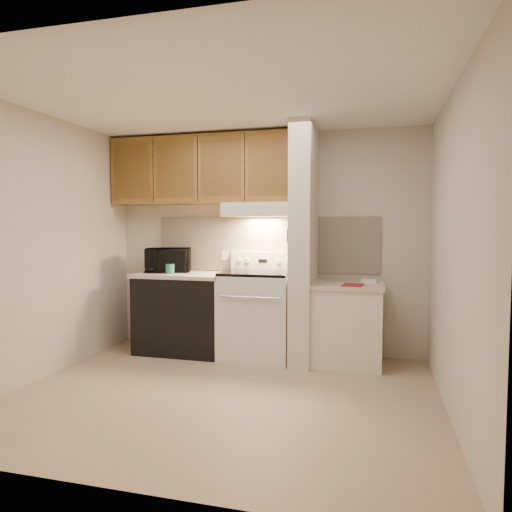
% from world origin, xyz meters
% --- Properties ---
extents(floor, '(3.60, 3.60, 0.00)m').
position_xyz_m(floor, '(0.00, 0.00, 0.00)').
color(floor, tan).
rests_on(floor, ground).
extents(ceiling, '(3.60, 3.60, 0.00)m').
position_xyz_m(ceiling, '(0.00, 0.00, 2.50)').
color(ceiling, white).
rests_on(ceiling, wall_back).
extents(wall_back, '(3.60, 2.50, 0.02)m').
position_xyz_m(wall_back, '(0.00, 1.50, 1.25)').
color(wall_back, beige).
rests_on(wall_back, floor).
extents(wall_left, '(0.02, 3.00, 2.50)m').
position_xyz_m(wall_left, '(-1.80, 0.00, 1.25)').
color(wall_left, beige).
rests_on(wall_left, floor).
extents(wall_right, '(0.02, 3.00, 2.50)m').
position_xyz_m(wall_right, '(1.80, 0.00, 1.25)').
color(wall_right, beige).
rests_on(wall_right, floor).
extents(backsplash, '(2.60, 0.02, 0.63)m').
position_xyz_m(backsplash, '(0.00, 1.49, 1.24)').
color(backsplash, white).
rests_on(backsplash, wall_back).
extents(range_body, '(0.76, 0.65, 0.92)m').
position_xyz_m(range_body, '(0.00, 1.16, 0.46)').
color(range_body, silver).
rests_on(range_body, floor).
extents(oven_window, '(0.50, 0.01, 0.30)m').
position_xyz_m(oven_window, '(0.00, 0.84, 0.50)').
color(oven_window, black).
rests_on(oven_window, range_body).
extents(oven_handle, '(0.65, 0.02, 0.02)m').
position_xyz_m(oven_handle, '(0.00, 0.80, 0.72)').
color(oven_handle, silver).
rests_on(oven_handle, range_body).
extents(cooktop, '(0.74, 0.64, 0.03)m').
position_xyz_m(cooktop, '(0.00, 1.16, 0.94)').
color(cooktop, black).
rests_on(cooktop, range_body).
extents(range_backguard, '(0.76, 0.08, 0.20)m').
position_xyz_m(range_backguard, '(0.00, 1.44, 1.05)').
color(range_backguard, silver).
rests_on(range_backguard, range_body).
extents(range_display, '(0.10, 0.01, 0.04)m').
position_xyz_m(range_display, '(0.00, 1.40, 1.05)').
color(range_display, black).
rests_on(range_display, range_backguard).
extents(range_knob_left_outer, '(0.05, 0.02, 0.05)m').
position_xyz_m(range_knob_left_outer, '(-0.28, 1.40, 1.05)').
color(range_knob_left_outer, silver).
rests_on(range_knob_left_outer, range_backguard).
extents(range_knob_left_inner, '(0.05, 0.02, 0.05)m').
position_xyz_m(range_knob_left_inner, '(-0.18, 1.40, 1.05)').
color(range_knob_left_inner, silver).
rests_on(range_knob_left_inner, range_backguard).
extents(range_knob_right_inner, '(0.05, 0.02, 0.05)m').
position_xyz_m(range_knob_right_inner, '(0.18, 1.40, 1.05)').
color(range_knob_right_inner, silver).
rests_on(range_knob_right_inner, range_backguard).
extents(range_knob_right_outer, '(0.05, 0.02, 0.05)m').
position_xyz_m(range_knob_right_outer, '(0.28, 1.40, 1.05)').
color(range_knob_right_outer, silver).
rests_on(range_knob_right_outer, range_backguard).
extents(dishwasher_front, '(1.00, 0.63, 0.87)m').
position_xyz_m(dishwasher_front, '(-0.88, 1.17, 0.43)').
color(dishwasher_front, black).
rests_on(dishwasher_front, floor).
extents(left_countertop, '(1.04, 0.67, 0.04)m').
position_xyz_m(left_countertop, '(-0.88, 1.17, 0.89)').
color(left_countertop, beige).
rests_on(left_countertop, dishwasher_front).
extents(spoon_rest, '(0.24, 0.13, 0.02)m').
position_xyz_m(spoon_rest, '(-1.23, 1.13, 0.92)').
color(spoon_rest, black).
rests_on(spoon_rest, left_countertop).
extents(teal_jar, '(0.12, 0.12, 0.11)m').
position_xyz_m(teal_jar, '(-0.99, 1.06, 0.96)').
color(teal_jar, '#2C7270').
rests_on(teal_jar, left_countertop).
extents(outlet, '(0.08, 0.01, 0.12)m').
position_xyz_m(outlet, '(-0.48, 1.48, 1.10)').
color(outlet, beige).
rests_on(outlet, backsplash).
extents(microwave, '(0.59, 0.49, 0.28)m').
position_xyz_m(microwave, '(-1.10, 1.25, 1.05)').
color(microwave, black).
rests_on(microwave, left_countertop).
extents(partition_pillar, '(0.22, 0.70, 2.50)m').
position_xyz_m(partition_pillar, '(0.51, 1.15, 1.25)').
color(partition_pillar, beige).
rests_on(partition_pillar, floor).
extents(pillar_trim, '(0.01, 0.70, 0.04)m').
position_xyz_m(pillar_trim, '(0.39, 1.15, 1.30)').
color(pillar_trim, olive).
rests_on(pillar_trim, partition_pillar).
extents(knife_strip, '(0.02, 0.42, 0.04)m').
position_xyz_m(knife_strip, '(0.39, 1.10, 1.32)').
color(knife_strip, black).
rests_on(knife_strip, partition_pillar).
extents(knife_blade_a, '(0.01, 0.03, 0.16)m').
position_xyz_m(knife_blade_a, '(0.38, 0.95, 1.22)').
color(knife_blade_a, silver).
rests_on(knife_blade_a, knife_strip).
extents(knife_handle_a, '(0.02, 0.02, 0.10)m').
position_xyz_m(knife_handle_a, '(0.38, 0.94, 1.37)').
color(knife_handle_a, black).
rests_on(knife_handle_a, knife_strip).
extents(knife_blade_b, '(0.01, 0.04, 0.18)m').
position_xyz_m(knife_blade_b, '(0.38, 1.01, 1.21)').
color(knife_blade_b, silver).
rests_on(knife_blade_b, knife_strip).
extents(knife_handle_b, '(0.02, 0.02, 0.10)m').
position_xyz_m(knife_handle_b, '(0.38, 1.01, 1.37)').
color(knife_handle_b, black).
rests_on(knife_handle_b, knife_strip).
extents(knife_blade_c, '(0.01, 0.04, 0.20)m').
position_xyz_m(knife_blade_c, '(0.38, 1.09, 1.20)').
color(knife_blade_c, silver).
rests_on(knife_blade_c, knife_strip).
extents(knife_handle_c, '(0.02, 0.02, 0.10)m').
position_xyz_m(knife_handle_c, '(0.38, 1.10, 1.37)').
color(knife_handle_c, black).
rests_on(knife_handle_c, knife_strip).
extents(knife_blade_d, '(0.01, 0.04, 0.16)m').
position_xyz_m(knife_blade_d, '(0.38, 1.18, 1.22)').
color(knife_blade_d, silver).
rests_on(knife_blade_d, knife_strip).
extents(knife_handle_d, '(0.02, 0.02, 0.10)m').
position_xyz_m(knife_handle_d, '(0.38, 1.18, 1.37)').
color(knife_handle_d, black).
rests_on(knife_handle_d, knife_strip).
extents(knife_blade_e, '(0.01, 0.04, 0.18)m').
position_xyz_m(knife_blade_e, '(0.38, 1.26, 1.21)').
color(knife_blade_e, silver).
rests_on(knife_blade_e, knife_strip).
extents(knife_handle_e, '(0.02, 0.02, 0.10)m').
position_xyz_m(knife_handle_e, '(0.38, 1.25, 1.37)').
color(knife_handle_e, black).
rests_on(knife_handle_e, knife_strip).
extents(oven_mitt, '(0.03, 0.10, 0.24)m').
position_xyz_m(oven_mitt, '(0.38, 1.32, 1.20)').
color(oven_mitt, slate).
rests_on(oven_mitt, partition_pillar).
extents(right_cab_base, '(0.70, 0.60, 0.81)m').
position_xyz_m(right_cab_base, '(0.97, 1.15, 0.40)').
color(right_cab_base, beige).
rests_on(right_cab_base, floor).
extents(right_countertop, '(0.74, 0.64, 0.04)m').
position_xyz_m(right_countertop, '(0.97, 1.15, 0.83)').
color(right_countertop, beige).
rests_on(right_countertop, right_cab_base).
extents(red_folder, '(0.22, 0.28, 0.01)m').
position_xyz_m(red_folder, '(1.03, 1.00, 0.85)').
color(red_folder, maroon).
rests_on(red_folder, right_countertop).
extents(white_box, '(0.18, 0.14, 0.04)m').
position_xyz_m(white_box, '(1.19, 1.20, 0.87)').
color(white_box, white).
rests_on(white_box, right_countertop).
extents(range_hood, '(0.78, 0.44, 0.15)m').
position_xyz_m(range_hood, '(0.00, 1.28, 1.62)').
color(range_hood, beige).
rests_on(range_hood, upper_cabinets).
extents(hood_lip, '(0.78, 0.04, 0.06)m').
position_xyz_m(hood_lip, '(0.00, 1.07, 1.58)').
color(hood_lip, beige).
rests_on(hood_lip, range_hood).
extents(upper_cabinets, '(2.18, 0.33, 0.77)m').
position_xyz_m(upper_cabinets, '(-0.69, 1.32, 2.08)').
color(upper_cabinets, olive).
rests_on(upper_cabinets, wall_back).
extents(cab_door_a, '(0.46, 0.01, 0.63)m').
position_xyz_m(cab_door_a, '(-1.51, 1.17, 2.08)').
color(cab_door_a, olive).
rests_on(cab_door_a, upper_cabinets).
extents(cab_gap_a, '(0.01, 0.01, 0.73)m').
position_xyz_m(cab_gap_a, '(-1.23, 1.16, 2.08)').
color(cab_gap_a, black).
rests_on(cab_gap_a, upper_cabinets).
extents(cab_door_b, '(0.46, 0.01, 0.63)m').
position_xyz_m(cab_door_b, '(-0.96, 1.17, 2.08)').
color(cab_door_b, olive).
rests_on(cab_door_b, upper_cabinets).
extents(cab_gap_b, '(0.01, 0.01, 0.73)m').
position_xyz_m(cab_gap_b, '(-0.69, 1.16, 2.08)').
color(cab_gap_b, black).
rests_on(cab_gap_b, upper_cabinets).
extents(cab_door_c, '(0.46, 0.01, 0.63)m').
position_xyz_m(cab_door_c, '(-0.42, 1.17, 2.08)').
color(cab_door_c, olive).
rests_on(cab_door_c, upper_cabinets).
extents(cab_gap_c, '(0.01, 0.01, 0.73)m').
position_xyz_m(cab_gap_c, '(-0.14, 1.16, 2.08)').
color(cab_gap_c, black).
rests_on(cab_gap_c, upper_cabinets).
extents(cab_door_d, '(0.46, 0.01, 0.63)m').
position_xyz_m(cab_door_d, '(0.13, 1.17, 2.08)').
color(cab_door_d, olive).
rests_on(cab_door_d, upper_cabinets).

